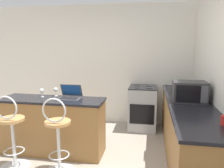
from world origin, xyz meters
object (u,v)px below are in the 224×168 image
object	(u,v)px
stove_range	(143,108)
storage_jar	(199,90)
bar_stool_near	(12,134)
toaster	(183,89)
wine_glass_short	(56,90)
microwave	(189,92)
wine_glass_tall	(42,91)
laptop	(70,95)
mug_blue	(182,87)
bar_stool_far	(58,138)

from	to	relation	value
stove_range	storage_jar	size ratio (longest dim) A/B	4.24
bar_stool_near	storage_jar	distance (m)	2.90
toaster	stove_range	world-z (taller)	toaster
bar_stool_near	wine_glass_short	xyz separation A→B (m)	(0.32, 0.74, 0.49)
bar_stool_near	microwave	size ratio (longest dim) A/B	2.24
toaster	wine_glass_tall	distance (m)	2.37
laptop	stove_range	world-z (taller)	laptop
bar_stool_near	microwave	distance (m)	2.59
wine_glass_tall	mug_blue	world-z (taller)	wine_glass_tall
wine_glass_short	mug_blue	bearing A→B (deg)	24.69
bar_stool_near	bar_stool_far	bearing A→B (deg)	0.00
bar_stool_near	bar_stool_far	distance (m)	0.67
laptop	microwave	bearing A→B (deg)	3.25
bar_stool_near	laptop	world-z (taller)	laptop
stove_range	mug_blue	bearing A→B (deg)	-9.98
wine_glass_short	wine_glass_tall	bearing A→B (deg)	-150.99
bar_stool_far	microwave	world-z (taller)	microwave
toaster	mug_blue	bearing A→B (deg)	84.79
laptop	stove_range	bearing A→B (deg)	47.89
bar_stool_far	microwave	xyz separation A→B (m)	(1.75, 0.74, 0.53)
laptop	toaster	xyz separation A→B (m)	(1.80, 0.64, 0.03)
toaster	wine_glass_short	bearing A→B (deg)	-165.64
bar_stool_near	microwave	bearing A→B (deg)	16.99
bar_stool_far	wine_glass_short	world-z (taller)	bar_stool_far
bar_stool_near	stove_range	size ratio (longest dim) A/B	1.18
bar_stool_near	bar_stool_far	size ratio (longest dim) A/B	1.00
laptop	storage_jar	xyz separation A→B (m)	(2.03, 0.47, 0.05)
microwave	stove_range	distance (m)	1.45
microwave	wine_glass_tall	world-z (taller)	microwave
storage_jar	mug_blue	xyz separation A→B (m)	(-0.19, 0.62, -0.06)
laptop	mug_blue	xyz separation A→B (m)	(1.84, 1.08, -0.01)
bar_stool_near	laptop	distance (m)	0.98
wine_glass_tall	stove_range	bearing A→B (deg)	37.72
stove_range	storage_jar	bearing A→B (deg)	-38.68
laptop	stove_range	xyz separation A→B (m)	(1.10, 1.21, -0.50)
bar_stool_near	toaster	size ratio (longest dim) A/B	3.41
bar_stool_far	toaster	xyz separation A→B (m)	(1.74, 1.28, 0.47)
bar_stool_near	stove_range	distance (m)	2.52
wine_glass_tall	bar_stool_far	bearing A→B (deg)	-49.87
wine_glass_tall	mug_blue	bearing A→B (deg)	25.05
bar_stool_near	storage_jar	size ratio (longest dim) A/B	5.02
stove_range	wine_glass_tall	distance (m)	2.06
storage_jar	mug_blue	world-z (taller)	storage_jar
toaster	mug_blue	distance (m)	0.45
laptop	wine_glass_tall	world-z (taller)	laptop
wine_glass_tall	storage_jar	bearing A→B (deg)	10.60
bar_stool_near	stove_range	xyz separation A→B (m)	(1.71, 1.85, -0.06)
bar_stool_far	wine_glass_tall	bearing A→B (deg)	130.13
storage_jar	mug_blue	bearing A→B (deg)	106.76
toaster	storage_jar	world-z (taller)	storage_jar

